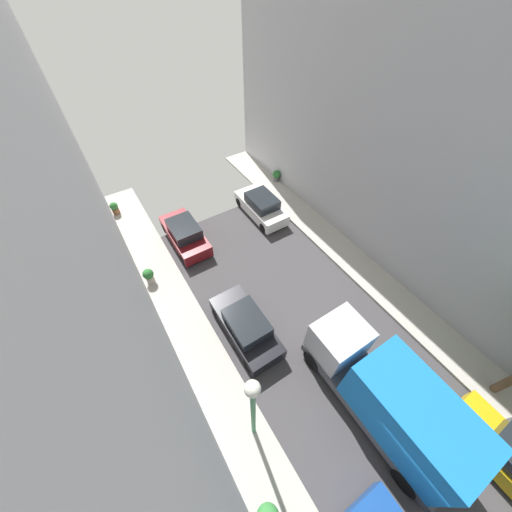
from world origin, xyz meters
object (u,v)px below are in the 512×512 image
(parked_car_left_2, at_px, (246,326))
(potted_plant_4, at_px, (276,175))
(potted_plant_2, at_px, (149,275))
(parked_car_left_3, at_px, (185,234))
(lamp_post, at_px, (253,406))
(delivery_truck, at_px, (388,396))
(potted_plant_0, at_px, (115,208))
(parked_car_right_3, at_px, (261,206))

(parked_car_left_2, xyz_separation_m, potted_plant_4, (8.46, 9.59, -0.11))
(potted_plant_2, bearing_deg, parked_car_left_3, 32.73)
(parked_car_left_2, distance_m, potted_plant_2, 6.16)
(parked_car_left_3, height_order, lamp_post, lamp_post)
(parked_car_left_2, height_order, potted_plant_2, parked_car_left_2)
(parked_car_left_3, bearing_deg, delivery_truck, -78.24)
(delivery_truck, height_order, potted_plant_4, delivery_truck)
(parked_car_left_3, bearing_deg, potted_plant_2, -147.27)
(parked_car_left_3, bearing_deg, potted_plant_0, 121.17)
(lamp_post, bearing_deg, delivery_truck, -22.93)
(potted_plant_0, bearing_deg, delivery_truck, -72.34)
(parked_car_left_3, height_order, potted_plant_0, parked_car_left_3)
(potted_plant_4, bearing_deg, lamp_post, -127.89)
(parked_car_left_3, distance_m, potted_plant_0, 5.82)
(parked_car_left_2, distance_m, parked_car_left_3, 7.30)
(parked_car_left_3, relative_size, potted_plant_4, 4.96)
(delivery_truck, relative_size, potted_plant_0, 7.50)
(parked_car_right_3, relative_size, potted_plant_4, 4.96)
(potted_plant_0, bearing_deg, potted_plant_4, -13.19)
(parked_car_left_2, height_order, lamp_post, lamp_post)
(parked_car_left_3, xyz_separation_m, parked_car_right_3, (5.40, -0.27, 0.00))
(potted_plant_0, bearing_deg, lamp_post, -86.02)
(parked_car_left_3, distance_m, lamp_post, 11.62)
(delivery_truck, bearing_deg, lamp_post, 157.07)
(delivery_truck, height_order, potted_plant_0, delivery_truck)
(parked_car_left_3, distance_m, delivery_truck, 13.29)
(potted_plant_2, bearing_deg, lamp_post, -83.66)
(potted_plant_0, xyz_separation_m, lamp_post, (1.11, -16.00, 3.24))
(potted_plant_0, xyz_separation_m, potted_plant_2, (0.10, -6.86, 0.06))
(potted_plant_2, bearing_deg, potted_plant_0, 90.80)
(parked_car_left_3, height_order, delivery_truck, delivery_truck)
(parked_car_right_3, distance_m, lamp_post, 13.37)
(delivery_truck, xyz_separation_m, lamp_post, (-4.60, 1.95, 2.06))
(parked_car_left_3, distance_m, parked_car_right_3, 5.41)
(potted_plant_4, height_order, lamp_post, lamp_post)
(parked_car_right_3, height_order, potted_plant_0, parked_car_right_3)
(parked_car_left_3, xyz_separation_m, potted_plant_4, (8.46, 2.29, -0.11))
(potted_plant_2, xyz_separation_m, lamp_post, (1.02, -9.15, 3.18))
(potted_plant_4, bearing_deg, parked_car_left_3, -164.85)
(delivery_truck, relative_size, potted_plant_4, 7.80)
(parked_car_right_3, bearing_deg, potted_plant_2, -169.08)
(parked_car_right_3, bearing_deg, parked_car_left_3, 177.13)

